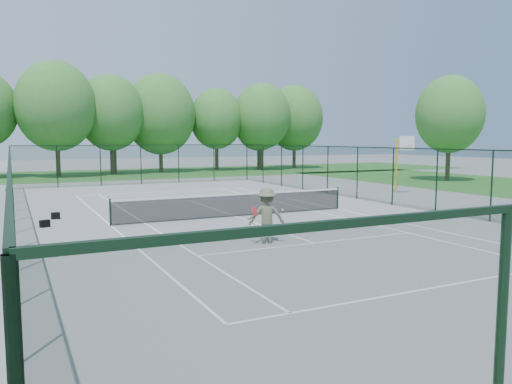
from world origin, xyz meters
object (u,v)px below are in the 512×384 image
tennis_player (267,215)px  basketball_goal (402,153)px  tennis_net (236,204)px  sports_bag_a (45,224)px

tennis_player → basketball_goal: bearing=33.5°
basketball_goal → tennis_player: size_ratio=1.98×
basketball_goal → tennis_player: basketball_goal is taller
tennis_net → sports_bag_a: tennis_net is taller
tennis_net → tennis_player: (-1.39, -5.63, 0.35)m
basketball_goal → sports_bag_a: bearing=-171.2°
basketball_goal → tennis_player: bearing=-146.5°
tennis_net → sports_bag_a: (-7.88, 0.86, -0.43)m
tennis_player → tennis_net: bearing=76.1°
tennis_net → tennis_player: tennis_player is taller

